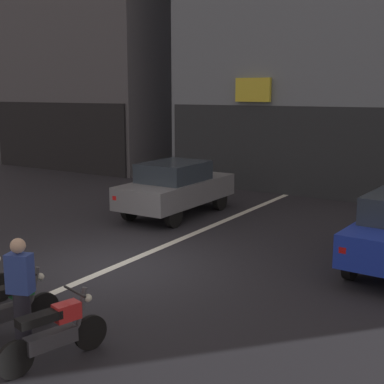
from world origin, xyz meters
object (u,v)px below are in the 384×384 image
object	(u,v)px
person_by_motorcycles	(21,293)
car_grey_crossing_near	(176,187)
motorcycle_green_row_left_mid	(10,306)
motorcycle_red_row_centre	(55,332)

from	to	relation	value
person_by_motorcycles	car_grey_crossing_near	bearing A→B (deg)	109.25
motorcycle_green_row_left_mid	motorcycle_red_row_centre	bearing A→B (deg)	-10.95
motorcycle_red_row_centre	car_grey_crossing_near	bearing A→B (deg)	113.51
motorcycle_red_row_centre	person_by_motorcycles	bearing A→B (deg)	176.29
car_grey_crossing_near	motorcycle_green_row_left_mid	xyz separation A→B (m)	(2.31, -7.96, -0.43)
motorcycle_green_row_left_mid	person_by_motorcycles	distance (m)	0.70
motorcycle_green_row_left_mid	motorcycle_red_row_centre	xyz separation A→B (m)	(1.26, -0.24, 0.00)
car_grey_crossing_near	person_by_motorcycles	xyz separation A→B (m)	(2.85, -8.16, -0.03)
car_grey_crossing_near	motorcycle_red_row_centre	bearing A→B (deg)	-66.49
motorcycle_red_row_centre	person_by_motorcycles	xyz separation A→B (m)	(-0.72, 0.05, 0.40)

